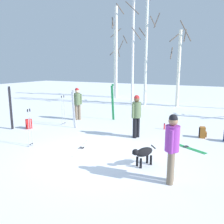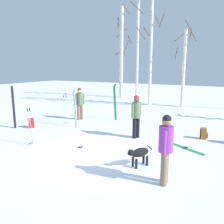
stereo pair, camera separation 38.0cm
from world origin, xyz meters
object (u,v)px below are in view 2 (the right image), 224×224
(ski_pair_lying_0, at_px, (184,148))
(birch_tree_0, at_px, (121,62))
(ski_pair_planted_2, at_px, (75,109))
(ski_pair_lying_1, at_px, (81,147))
(person_0, at_px, (136,114))
(backpack_0, at_px, (204,134))
(ski_pair_planted_0, at_px, (115,102))
(water_bottle_0, at_px, (166,127))
(birch_tree_3, at_px, (151,47))
(backpack_2, at_px, (31,123))
(dog, at_px, (139,153))
(birch_tree_4, at_px, (184,66))
(person_2, at_px, (166,145))
(birch_tree_1, at_px, (122,52))
(birch_tree_2, at_px, (137,52))
(person_1, at_px, (80,102))
(ski_pair_planted_1, at_px, (14,107))
(ski_poles_0, at_px, (65,109))
(ski_poles_1, at_px, (30,126))

(ski_pair_lying_0, xyz_separation_m, birch_tree_0, (-8.38, 11.35, 3.17))
(ski_pair_planted_2, distance_m, ski_pair_lying_1, 2.99)
(person_0, bearing_deg, backpack_0, 26.08)
(ski_pair_planted_0, relative_size, birch_tree_0, 0.31)
(ski_pair_planted_2, xyz_separation_m, water_bottle_0, (3.84, 1.61, -0.74))
(backpack_0, xyz_separation_m, birch_tree_3, (-4.72, 6.67, 3.94))
(ski_pair_planted_0, xyz_separation_m, ski_pair_planted_2, (-0.86, -2.29, -0.07))
(backpack_2, bearing_deg, dog, -13.69)
(ski_pair_planted_0, distance_m, birch_tree_4, 6.56)
(person_2, bearing_deg, ski_pair_lying_0, 92.32)
(birch_tree_1, bearing_deg, birch_tree_2, -48.76)
(ski_pair_planted_0, relative_size, birch_tree_4, 0.33)
(person_1, height_order, birch_tree_4, birch_tree_4)
(ski_pair_planted_2, relative_size, birch_tree_0, 0.28)
(person_2, relative_size, ski_pair_lying_0, 1.11)
(ski_pair_planted_1, distance_m, birch_tree_4, 11.24)
(backpack_2, bearing_deg, birch_tree_1, 95.88)
(ski_pair_planted_1, relative_size, water_bottle_0, 6.89)
(ski_pair_lying_0, distance_m, backpack_2, 6.88)
(person_2, height_order, ski_pair_planted_0, ski_pair_planted_0)
(person_2, height_order, dog, person_2)
(ski_poles_0, bearing_deg, birch_tree_0, 102.95)
(person_0, xyz_separation_m, birch_tree_2, (-3.12, 7.22, 2.84))
(ski_pair_planted_0, relative_size, ski_pair_lying_0, 1.24)
(ski_pair_planted_1, height_order, ski_pair_lying_1, ski_pair_planted_1)
(person_0, bearing_deg, birch_tree_1, 119.83)
(ski_poles_1, distance_m, backpack_0, 6.63)
(ski_pair_planted_1, height_order, birch_tree_2, birch_tree_2)
(ski_poles_1, bearing_deg, ski_pair_lying_1, 20.35)
(birch_tree_3, height_order, birch_tree_4, birch_tree_3)
(birch_tree_4, bearing_deg, person_2, -79.23)
(ski_pair_planted_2, relative_size, birch_tree_3, 0.22)
(ski_poles_0, bearing_deg, ski_pair_planted_0, 50.58)
(ski_poles_0, relative_size, water_bottle_0, 5.07)
(dog, bearing_deg, ski_pair_planted_2, 149.18)
(ski_pair_lying_0, relative_size, ski_poles_0, 1.08)
(ski_pair_lying_1, relative_size, ski_poles_1, 1.25)
(dog, relative_size, birch_tree_4, 0.14)
(ski_pair_planted_1, bearing_deg, ski_pair_lying_0, 8.49)
(water_bottle_0, bearing_deg, ski_pair_lying_1, -117.32)
(person_1, bearing_deg, ski_pair_lying_0, -16.81)
(birch_tree_4, bearing_deg, person_0, -89.44)
(person_2, distance_m, ski_poles_1, 5.09)
(ski_pair_planted_0, bearing_deg, person_1, -151.23)
(ski_poles_0, height_order, backpack_0, ski_poles_0)
(person_0, bearing_deg, water_bottle_0, 67.70)
(birch_tree_0, distance_m, birch_tree_4, 6.93)
(ski_pair_planted_2, bearing_deg, person_2, -31.34)
(person_1, relative_size, birch_tree_3, 0.21)
(backpack_0, bearing_deg, ski_poles_0, -172.78)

